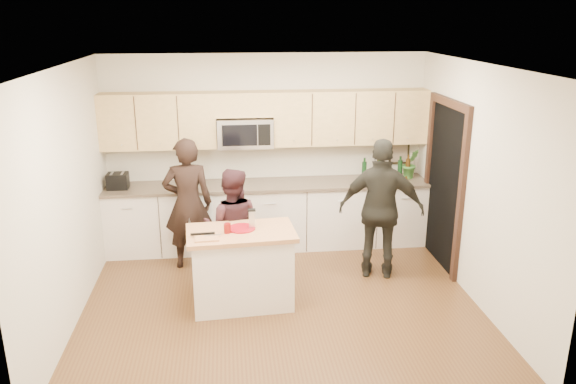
{
  "coord_description": "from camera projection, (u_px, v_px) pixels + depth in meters",
  "views": [
    {
      "loc": [
        -0.56,
        -5.81,
        3.21
      ],
      "look_at": [
        0.12,
        0.35,
        1.23
      ],
      "focal_mm": 35.0,
      "sensor_mm": 36.0,
      "label": 1
    }
  ],
  "objects": [
    {
      "name": "woman_left",
      "position": [
        188.0,
        204.0,
        7.23
      ],
      "size": [
        0.65,
        0.45,
        1.74
      ],
      "primitive_type": "imported",
      "rotation": [
        0.0,
        0.0,
        3.2
      ],
      "color": "black",
      "rests_on": "ground"
    },
    {
      "name": "floor",
      "position": [
        281.0,
        302.0,
        6.54
      ],
      "size": [
        4.5,
        4.5,
        0.0
      ],
      "primitive_type": "plane",
      "color": "brown",
      "rests_on": "ground"
    },
    {
      "name": "tongs",
      "position": [
        203.0,
        234.0,
        6.08
      ],
      "size": [
        0.26,
        0.04,
        0.02
      ],
      "primitive_type": "cube",
      "rotation": [
        0.0,
        0.0,
        0.07
      ],
      "color": "black",
      "rests_on": "cutting_board"
    },
    {
      "name": "box_grater",
      "position": [
        252.0,
        218.0,
        6.28
      ],
      "size": [
        0.08,
        0.06,
        0.21
      ],
      "color": "silver",
      "rests_on": "red_plate"
    },
    {
      "name": "woman_right",
      "position": [
        381.0,
        209.0,
        6.95
      ],
      "size": [
        1.12,
        0.7,
        1.78
      ],
      "primitive_type": "imported",
      "rotation": [
        0.0,
        0.0,
        2.87
      ],
      "color": "black",
      "rests_on": "ground"
    },
    {
      "name": "bottle_cluster",
      "position": [
        392.0,
        167.0,
        8.03
      ],
      "size": [
        0.81,
        0.29,
        0.4
      ],
      "color": "black",
      "rests_on": "back_cabinetry"
    },
    {
      "name": "back_cabinetry",
      "position": [
        269.0,
        215.0,
        8.0
      ],
      "size": [
        4.5,
        0.66,
        0.94
      ],
      "color": "silver",
      "rests_on": "ground"
    },
    {
      "name": "dish_towel",
      "position": [
        200.0,
        199.0,
        7.62
      ],
      "size": [
        0.34,
        0.6,
        0.48
      ],
      "color": "white",
      "rests_on": "ground"
    },
    {
      "name": "doorway",
      "position": [
        444.0,
        179.0,
        7.27
      ],
      "size": [
        0.06,
        1.25,
        2.2
      ],
      "color": "black",
      "rests_on": "ground"
    },
    {
      "name": "red_plate",
      "position": [
        242.0,
        228.0,
        6.3
      ],
      "size": [
        0.31,
        0.31,
        0.02
      ],
      "primitive_type": "cylinder",
      "color": "maroon",
      "rests_on": "island"
    },
    {
      "name": "framed_picture",
      "position": [
        399.0,
        151.0,
        8.23
      ],
      "size": [
        0.3,
        0.03,
        0.38
      ],
      "color": "black",
      "rests_on": "ground"
    },
    {
      "name": "woman_center",
      "position": [
        232.0,
        227.0,
        6.8
      ],
      "size": [
        0.79,
        0.65,
        1.47
      ],
      "primitive_type": "imported",
      "rotation": [
        0.0,
        0.0,
        3.0
      ],
      "color": "#30181C",
      "rests_on": "ground"
    },
    {
      "name": "island",
      "position": [
        242.0,
        267.0,
        6.38
      ],
      "size": [
        1.25,
        0.78,
        0.9
      ],
      "rotation": [
        0.0,
        0.0,
        0.07
      ],
      "color": "silver",
      "rests_on": "ground"
    },
    {
      "name": "toaster",
      "position": [
        118.0,
        181.0,
        7.59
      ],
      "size": [
        0.28,
        0.22,
        0.22
      ],
      "color": "black",
      "rests_on": "back_cabinetry"
    },
    {
      "name": "knife",
      "position": [
        213.0,
        235.0,
        6.07
      ],
      "size": [
        0.18,
        0.03,
        0.01
      ],
      "primitive_type": "cube",
      "rotation": [
        0.0,
        0.0,
        0.07
      ],
      "color": "silver",
      "rests_on": "cutting_board"
    },
    {
      "name": "room_shell",
      "position": [
        280.0,
        158.0,
        6.01
      ],
      "size": [
        4.52,
        4.02,
        2.71
      ],
      "color": "beige",
      "rests_on": "ground"
    },
    {
      "name": "upper_cabinetry",
      "position": [
        270.0,
        117.0,
        7.72
      ],
      "size": [
        4.5,
        0.33,
        0.75
      ],
      "color": "tan",
      "rests_on": "ground"
    },
    {
      "name": "drink_glass",
      "position": [
        227.0,
        228.0,
        6.17
      ],
      "size": [
        0.08,
        0.08,
        0.11
      ],
      "primitive_type": "cylinder",
      "color": "maroon",
      "rests_on": "island"
    },
    {
      "name": "orchid",
      "position": [
        411.0,
        164.0,
        8.03
      ],
      "size": [
        0.26,
        0.23,
        0.43
      ],
      "primitive_type": "imported",
      "rotation": [
        0.0,
        0.0,
        0.15
      ],
      "color": "#366C2B",
      "rests_on": "back_cabinetry"
    },
    {
      "name": "cutting_board",
      "position": [
        207.0,
        238.0,
        6.01
      ],
      "size": [
        0.27,
        0.21,
        0.02
      ],
      "primitive_type": "cube",
      "rotation": [
        0.0,
        0.0,
        0.07
      ],
      "color": "#C07F50",
      "rests_on": "island"
    },
    {
      "name": "microwave",
      "position": [
        245.0,
        132.0,
        7.71
      ],
      "size": [
        0.76,
        0.41,
        0.4
      ],
      "color": "silver",
      "rests_on": "ground"
    }
  ]
}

